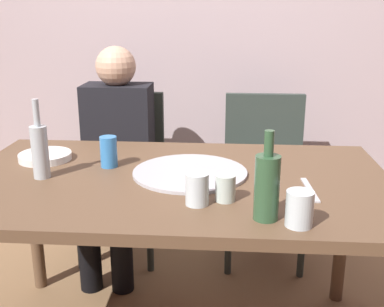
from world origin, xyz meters
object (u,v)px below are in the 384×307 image
(chair_right, at_px, (264,167))
(tumbler_far, at_px, (299,209))
(beer_bottle, at_px, (267,186))
(plate_stack, at_px, (45,156))
(soda_can, at_px, (109,152))
(dining_table, at_px, (175,196))
(chair_left, at_px, (123,163))
(guest_in_sweater, at_px, (116,149))
(pizza_tray, at_px, (190,172))
(wine_glass, at_px, (197,189))
(wine_bottle, at_px, (40,150))
(table_knife, at_px, (310,190))
(tumbler_near, at_px, (225,188))

(chair_right, bearing_deg, tumbler_far, 89.97)
(beer_bottle, xyz_separation_m, plate_stack, (-0.86, 0.51, -0.09))
(tumbler_far, relative_size, soda_can, 0.86)
(dining_table, bearing_deg, plate_stack, 163.01)
(chair_left, bearing_deg, guest_in_sweater, 90.00)
(guest_in_sweater, bearing_deg, tumbler_far, 125.90)
(pizza_tray, height_order, tumbler_far, tumbler_far)
(guest_in_sweater, bearing_deg, wine_glass, 117.10)
(wine_bottle, distance_m, soda_can, 0.26)
(tumbler_far, xyz_separation_m, table_knife, (0.08, 0.28, -0.05))
(wine_glass, xyz_separation_m, chair_left, (-0.49, 1.11, -0.29))
(dining_table, relative_size, pizza_tray, 3.70)
(pizza_tray, distance_m, plate_stack, 0.62)
(beer_bottle, height_order, plate_stack, beer_bottle)
(tumbler_far, bearing_deg, wine_glass, 156.18)
(soda_can, xyz_separation_m, guest_in_sweater, (-0.12, 0.62, -0.18))
(soda_can, xyz_separation_m, plate_stack, (-0.28, 0.07, -0.05))
(dining_table, distance_m, plate_stack, 0.59)
(chair_left, distance_m, guest_in_sweater, 0.20)
(chair_left, relative_size, chair_right, 1.00)
(tumbler_far, xyz_separation_m, soda_can, (-0.67, 0.48, 0.01))
(wine_glass, xyz_separation_m, plate_stack, (-0.65, 0.41, -0.04))
(beer_bottle, bearing_deg, guest_in_sweater, 123.59)
(pizza_tray, height_order, beer_bottle, beer_bottle)
(tumbler_far, xyz_separation_m, chair_left, (-0.79, 1.25, -0.29))
(chair_left, distance_m, chair_right, 0.79)
(beer_bottle, relative_size, chair_left, 0.30)
(tumbler_near, xyz_separation_m, chair_left, (-0.58, 1.08, -0.29))
(tumbler_far, bearing_deg, plate_stack, 150.18)
(tumbler_near, bearing_deg, table_knife, 20.83)
(wine_glass, bearing_deg, plate_stack, 147.63)
(pizza_tray, bearing_deg, chair_right, 67.37)
(dining_table, distance_m, tumbler_near, 0.31)
(wine_bottle, xyz_separation_m, tumbler_far, (0.89, -0.34, -0.05))
(wine_bottle, height_order, soda_can, wine_bottle)
(dining_table, xyz_separation_m, soda_can, (-0.27, 0.10, 0.14))
(table_knife, distance_m, guest_in_sweater, 1.20)
(wine_bottle, relative_size, chair_left, 0.32)
(soda_can, bearing_deg, wine_bottle, -146.90)
(tumbler_far, distance_m, soda_can, 0.82)
(tumbler_far, xyz_separation_m, wine_glass, (-0.30, 0.13, -0.00))
(beer_bottle, xyz_separation_m, table_knife, (0.17, 0.24, -0.10))
(dining_table, bearing_deg, soda_can, 159.06)
(chair_left, height_order, chair_right, same)
(wine_glass, xyz_separation_m, soda_can, (-0.37, 0.35, 0.01))
(beer_bottle, bearing_deg, table_knife, 54.89)
(dining_table, xyz_separation_m, table_knife, (0.48, -0.10, 0.08))
(beer_bottle, height_order, tumbler_near, beer_bottle)
(soda_can, xyz_separation_m, table_knife, (0.75, -0.20, -0.06))
(wine_glass, bearing_deg, beer_bottle, -24.12)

